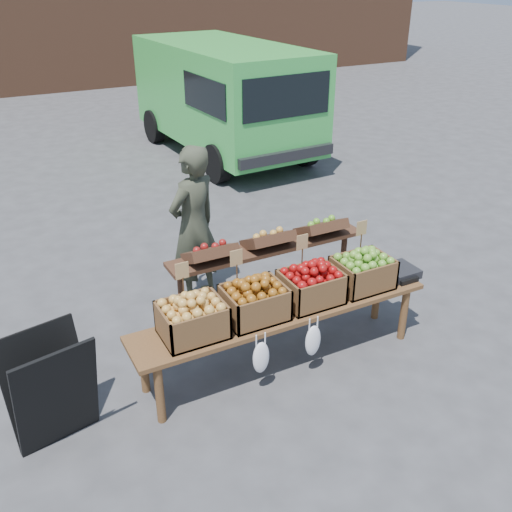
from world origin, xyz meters
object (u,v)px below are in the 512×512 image
display_bench (282,336)px  weighing_scale (398,272)px  crate_russet_pears (255,303)px  crate_red_apples (311,287)px  delivery_van (224,100)px  vendor (194,226)px  crate_green_apples (362,273)px  back_table (268,272)px  chalkboard_sign (52,390)px  crate_golden_apples (192,320)px

display_bench → weighing_scale: 1.29m
crate_russet_pears → crate_red_apples: size_ratio=1.00×
delivery_van → vendor: (-2.47, -4.61, -0.14)m
crate_green_apples → weighing_scale: 0.44m
display_bench → crate_green_apples: 0.93m
vendor → back_table: 0.89m
crate_green_apples → weighing_scale: crate_green_apples is taller
delivery_van → weighing_scale: size_ratio=12.86×
delivery_van → chalkboard_sign: 7.33m
crate_golden_apples → crate_russet_pears: bearing=0.0°
crate_russet_pears → crate_green_apples: 1.10m
chalkboard_sign → crate_green_apples: chalkboard_sign is taller
back_table → vendor: bearing=126.0°
crate_golden_apples → display_bench: bearing=0.0°
vendor → crate_green_apples: bearing=104.0°
crate_red_apples → crate_green_apples: (0.55, 0.00, 0.00)m
crate_golden_apples → weighing_scale: 2.08m
chalkboard_sign → display_bench: (1.94, 0.01, -0.17)m
vendor → crate_russet_pears: (-0.03, -1.39, -0.13)m
crate_golden_apples → crate_green_apples: 1.65m
back_table → weighing_scale: size_ratio=6.18×
crate_red_apples → weighing_scale: (0.97, 0.00, -0.10)m
crate_golden_apples → crate_red_apples: bearing=0.0°
crate_golden_apples → weighing_scale: bearing=0.0°
crate_golden_apples → chalkboard_sign: bearing=-179.4°
crate_red_apples → weighing_scale: 0.98m
delivery_van → back_table: 5.66m
crate_golden_apples → vendor: bearing=67.3°
chalkboard_sign → back_table: bearing=6.7°
vendor → crate_golden_apples: (-0.58, -1.39, -0.13)m
display_bench → crate_golden_apples: size_ratio=5.40×
back_table → display_bench: 0.80m
delivery_van → vendor: 5.23m
delivery_van → crate_red_apples: delivery_van is taller
crate_green_apples → crate_golden_apples: bearing=180.0°
vendor → crate_red_apples: (0.52, -1.39, -0.13)m
vendor → crate_russet_pears: vendor is taller
crate_golden_apples → crate_green_apples: bearing=0.0°
display_bench → crate_russet_pears: 0.51m
chalkboard_sign → display_bench: size_ratio=0.34×
crate_green_apples → crate_red_apples: bearing=180.0°
crate_green_apples → weighing_scale: bearing=0.0°
delivery_van → chalkboard_sign: (-4.17, -6.01, -0.52)m
back_table → crate_green_apples: back_table is taller
delivery_van → crate_golden_apples: delivery_van is taller
chalkboard_sign → crate_green_apples: size_ratio=1.82×
crate_russet_pears → crate_green_apples: (1.10, 0.00, 0.00)m
weighing_scale → delivery_van: bearing=80.7°
vendor → chalkboard_sign: (-1.69, -1.40, -0.38)m
weighing_scale → crate_russet_pears: bearing=180.0°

